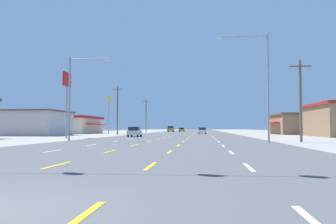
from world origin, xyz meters
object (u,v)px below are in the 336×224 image
at_px(hatchback_far_left_nearest, 135,132).
at_px(suv_far_left_mid, 171,129).
at_px(streetlight_left_row_0, 74,91).
at_px(sedan_inner_right_near, 202,131).
at_px(pole_sign_left_row_2, 109,106).
at_px(streetlight_right_row_0, 263,78).
at_px(pole_sign_left_row_1, 67,87).
at_px(sedan_inner_left_midfar, 182,130).

xyz_separation_m(hatchback_far_left_nearest, suv_far_left_mid, (-0.13, 65.40, 0.24)).
bearing_deg(streetlight_left_row_0, sedan_inner_right_near, 73.67).
distance_m(hatchback_far_left_nearest, pole_sign_left_row_2, 24.12).
bearing_deg(streetlight_right_row_0, pole_sign_left_row_1, 157.45).
height_order(sedan_inner_right_near, suv_far_left_mid, suv_far_left_mid).
distance_m(sedan_inner_left_midfar, pole_sign_left_row_2, 49.37).
bearing_deg(pole_sign_left_row_1, streetlight_left_row_0, -64.51).
xyz_separation_m(hatchback_far_left_nearest, streetlight_left_row_0, (-2.77, -18.75, 4.42)).
bearing_deg(hatchback_far_left_nearest, streetlight_right_row_0, -48.63).
relative_size(sedan_inner_right_near, sedan_inner_left_midfar, 1.00).
xyz_separation_m(hatchback_far_left_nearest, sedan_inner_left_midfar, (3.43, 68.51, -0.03)).
height_order(sedan_inner_left_midfar, pole_sign_left_row_1, pole_sign_left_row_1).
bearing_deg(sedan_inner_right_near, hatchback_far_left_nearest, -111.54).
distance_m(sedan_inner_left_midfar, streetlight_right_row_0, 88.41).
bearing_deg(suv_far_left_mid, sedan_inner_right_near, -74.50).
bearing_deg(sedan_inner_right_near, streetlight_left_row_0, -106.33).
height_order(hatchback_far_left_nearest, streetlight_left_row_0, streetlight_left_row_0).
distance_m(suv_far_left_mid, streetlight_left_row_0, 84.30).
bearing_deg(sedan_inner_left_midfar, suv_far_left_mid, -138.93).
relative_size(hatchback_far_left_nearest, sedan_inner_right_near, 0.87).
bearing_deg(sedan_inner_left_midfar, streetlight_left_row_0, -94.06).
bearing_deg(sedan_inner_left_midfar, streetlight_right_row_0, -81.47).
xyz_separation_m(suv_far_left_mid, streetlight_left_row_0, (-2.64, -84.15, 4.17)).
xyz_separation_m(suv_far_left_mid, sedan_inner_left_midfar, (3.56, 3.10, -0.27)).
bearing_deg(streetlight_left_row_0, sedan_inner_left_midfar, 85.94).
xyz_separation_m(sedan_inner_right_near, pole_sign_left_row_1, (-18.11, -35.57, 6.10)).
relative_size(sedan_inner_left_midfar, pole_sign_left_row_2, 0.53).
bearing_deg(streetlight_left_row_0, hatchback_far_left_nearest, 81.60).
bearing_deg(pole_sign_left_row_2, hatchback_far_left_nearest, -65.07).
height_order(sedan_inner_right_near, pole_sign_left_row_1, pole_sign_left_row_1).
relative_size(sedan_inner_right_near, streetlight_right_row_0, 0.42).
bearing_deg(streetlight_right_row_0, hatchback_far_left_nearest, 131.37).
bearing_deg(sedan_inner_left_midfar, sedan_inner_right_near, -80.27).
xyz_separation_m(hatchback_far_left_nearest, pole_sign_left_row_2, (-9.90, 21.29, 5.50)).
xyz_separation_m(sedan_inner_right_near, suv_far_left_mid, (-10.71, 38.60, 0.27)).
relative_size(hatchback_far_left_nearest, suv_far_left_mid, 0.80).
bearing_deg(hatchback_far_left_nearest, streetlight_left_row_0, -98.40).
height_order(pole_sign_left_row_2, streetlight_left_row_0, streetlight_left_row_0).
xyz_separation_m(sedan_inner_left_midfar, pole_sign_left_row_2, (-13.33, -47.21, 5.53)).
distance_m(pole_sign_left_row_1, streetlight_left_row_0, 11.18).
distance_m(sedan_inner_right_near, pole_sign_left_row_2, 21.91).
height_order(pole_sign_left_row_1, streetlight_right_row_0, streetlight_right_row_0).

